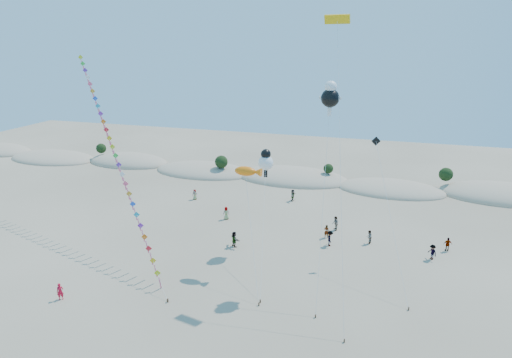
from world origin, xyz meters
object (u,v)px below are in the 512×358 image
Objects in this scene: kite_train at (113,149)px; flyer_foreground at (60,292)px; fish_kite at (248,172)px; parafoil_kite at (337,26)px.

kite_train is 14.04× the size of flyer_foreground.
fish_kite is 6.60× the size of flyer_foreground.
kite_train is 16.50m from flyer_foreground.
parafoil_kite is 33.96m from flyer_foreground.
kite_train reaches higher than fish_kite.
flyer_foreground is (-21.84, -12.78, -22.64)m from parafoil_kite.
flyer_foreground is (2.23, -12.97, -9.94)m from kite_train.
kite_train is at bearing 173.97° from fish_kite.
parafoil_kite is at bearing -1.89° from flyer_foreground.
kite_train is at bearing 67.54° from flyer_foreground.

